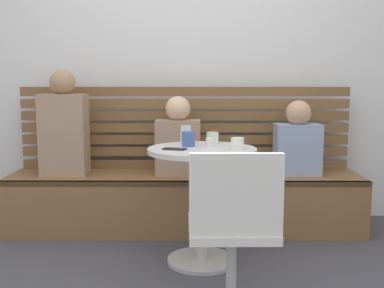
# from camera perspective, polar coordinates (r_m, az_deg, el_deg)

# --- Properties ---
(back_wall) EXTENTS (5.20, 0.10, 2.90)m
(back_wall) POSITION_cam_1_polar(r_m,az_deg,el_deg) (3.94, -0.86, 12.09)
(back_wall) COLOR silver
(back_wall) RESTS_ON ground
(booth_bench) EXTENTS (2.70, 0.52, 0.44)m
(booth_bench) POSITION_cam_1_polar(r_m,az_deg,el_deg) (3.60, -0.96, -7.22)
(booth_bench) COLOR brown
(booth_bench) RESTS_ON ground
(booth_backrest) EXTENTS (2.65, 0.04, 0.67)m
(booth_backrest) POSITION_cam_1_polar(r_m,az_deg,el_deg) (3.74, -0.90, 2.02)
(booth_backrest) COLOR brown
(booth_backrest) RESTS_ON booth_bench
(cafe_table) EXTENTS (0.68, 0.68, 0.74)m
(cafe_table) POSITION_cam_1_polar(r_m,az_deg,el_deg) (2.90, 1.24, -4.83)
(cafe_table) COLOR #ADADB2
(cafe_table) RESTS_ON ground
(white_chair) EXTENTS (0.41, 0.41, 0.85)m
(white_chair) POSITION_cam_1_polar(r_m,az_deg,el_deg) (2.14, 5.10, -10.96)
(white_chair) COLOR #ADADB2
(white_chair) RESTS_ON ground
(person_adult) EXTENTS (0.34, 0.22, 0.80)m
(person_adult) POSITION_cam_1_polar(r_m,az_deg,el_deg) (3.61, -15.55, 1.89)
(person_adult) COLOR #9E7F6B
(person_adult) RESTS_ON booth_bench
(person_child_left) EXTENTS (0.34, 0.22, 0.57)m
(person_child_left) POSITION_cam_1_polar(r_m,az_deg,el_deg) (3.61, 12.92, 0.19)
(person_child_left) COLOR #8C9EC6
(person_child_left) RESTS_ON booth_bench
(person_child_middle) EXTENTS (0.34, 0.22, 0.60)m
(person_child_middle) POSITION_cam_1_polar(r_m,az_deg,el_deg) (3.53, -1.74, 0.46)
(person_child_middle) COLOR #9E7F6B
(person_child_middle) RESTS_ON booth_bench
(cup_glass_tall) EXTENTS (0.07, 0.07, 0.12)m
(cup_glass_tall) POSITION_cam_1_polar(r_m,az_deg,el_deg) (3.05, -0.77, 1.15)
(cup_glass_tall) COLOR silver
(cup_glass_tall) RESTS_ON cafe_table
(cup_mug_blue) EXTENTS (0.08, 0.08, 0.09)m
(cup_mug_blue) POSITION_cam_1_polar(r_m,az_deg,el_deg) (2.93, -0.45, 0.63)
(cup_mug_blue) COLOR #3D5B9E
(cup_mug_blue) RESTS_ON cafe_table
(cup_glass_short) EXTENTS (0.08, 0.08, 0.08)m
(cup_glass_short) POSITION_cam_1_polar(r_m,az_deg,el_deg) (3.04, 2.56, 0.73)
(cup_glass_short) COLOR silver
(cup_glass_short) RESTS_ON cafe_table
(cup_espresso_small) EXTENTS (0.06, 0.06, 0.05)m
(cup_espresso_small) POSITION_cam_1_polar(r_m,az_deg,el_deg) (2.92, 2.25, 0.21)
(cup_espresso_small) COLOR silver
(cup_espresso_small) RESTS_ON cafe_table
(cup_ceramic_white) EXTENTS (0.08, 0.08, 0.07)m
(cup_ceramic_white) POSITION_cam_1_polar(r_m,az_deg,el_deg) (2.82, 5.64, 0.08)
(cup_ceramic_white) COLOR white
(cup_ceramic_white) RESTS_ON cafe_table
(phone_on_table) EXTENTS (0.15, 0.11, 0.01)m
(phone_on_table) POSITION_cam_1_polar(r_m,az_deg,el_deg) (2.79, -2.17, -0.62)
(phone_on_table) COLOR black
(phone_on_table) RESTS_ON cafe_table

